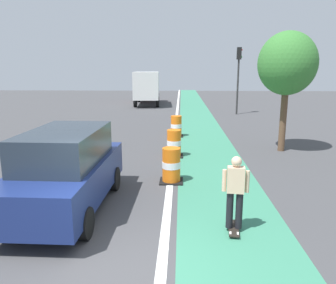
{
  "coord_description": "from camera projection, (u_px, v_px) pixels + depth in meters",
  "views": [
    {
      "loc": [
        1.22,
        -5.15,
        3.46
      ],
      "look_at": [
        0.8,
        5.53,
        1.1
      ],
      "focal_mm": 35.25,
      "sensor_mm": 36.0,
      "label": 1
    }
  ],
  "objects": [
    {
      "name": "bike_lane_strip",
      "position": [
        203.0,
        136.0,
        17.43
      ],
      "size": [
        2.5,
        80.0,
        0.01
      ],
      "primitive_type": "cube",
      "color": "#387F60",
      "rests_on": "ground"
    },
    {
      "name": "parked_suv_nearest",
      "position": [
        67.0,
        170.0,
        8.12
      ],
      "size": [
        1.97,
        4.63,
        2.04
      ],
      "color": "navy",
      "rests_on": "ground"
    },
    {
      "name": "traffic_barrel_back",
      "position": [
        176.0,
        126.0,
        17.3
      ],
      "size": [
        0.73,
        0.73,
        1.09
      ],
      "color": "orange",
      "rests_on": "ground"
    },
    {
      "name": "delivery_truck_down_block",
      "position": [
        147.0,
        86.0,
        32.72
      ],
      "size": [
        2.75,
        7.72,
        3.23
      ],
      "color": "silver",
      "rests_on": "ground"
    },
    {
      "name": "lane_divider_stripe",
      "position": [
        175.0,
        136.0,
        17.49
      ],
      "size": [
        0.2,
        80.0,
        0.01
      ],
      "primitive_type": "cube",
      "color": "silver",
      "rests_on": "ground"
    },
    {
      "name": "traffic_barrel_mid",
      "position": [
        174.0,
        143.0,
        13.31
      ],
      "size": [
        0.73,
        0.73,
        1.09
      ],
      "color": "orange",
      "rests_on": "ground"
    },
    {
      "name": "ground_plane",
      "position": [
        110.0,
        270.0,
        5.82
      ],
      "size": [
        100.0,
        100.0,
        0.0
      ],
      "primitive_type": "plane",
      "color": "#424244"
    },
    {
      "name": "skateboarder_on_lane",
      "position": [
        235.0,
        192.0,
        7.02
      ],
      "size": [
        0.57,
        0.82,
        1.69
      ],
      "color": "black",
      "rests_on": "ground"
    },
    {
      "name": "traffic_barrel_front",
      "position": [
        171.0,
        165.0,
        10.26
      ],
      "size": [
        0.73,
        0.73,
        1.09
      ],
      "color": "orange",
      "rests_on": "ground"
    },
    {
      "name": "traffic_light_corner",
      "position": [
        239.0,
        69.0,
        25.27
      ],
      "size": [
        0.41,
        0.32,
        5.1
      ],
      "color": "#2D2D2D",
      "rests_on": "ground"
    },
    {
      "name": "street_tree_sidewalk",
      "position": [
        287.0,
        64.0,
        13.56
      ],
      "size": [
        2.4,
        2.4,
        5.0
      ],
      "color": "brown",
      "rests_on": "ground"
    }
  ]
}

